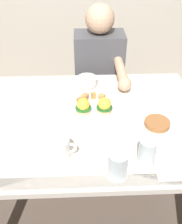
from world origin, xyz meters
name	(u,v)px	position (x,y,z in m)	size (l,w,h in m)	color
ground_plane	(89,203)	(0.00, 0.00, 0.00)	(6.00, 6.00, 0.00)	brown
dining_table	(89,134)	(0.00, 0.00, 0.63)	(1.20, 0.90, 0.74)	silver
eggs_benedict_plate	(94,108)	(0.03, 0.06, 0.77)	(0.27, 0.27, 0.09)	white
fruit_bowl	(88,81)	(0.00, 0.32, 0.77)	(0.12, 0.12, 0.06)	white
coffee_mug	(61,148)	(-0.13, -0.26, 0.79)	(0.11, 0.08, 0.09)	white
fork	(12,93)	(-0.44, 0.25, 0.74)	(0.15, 0.09, 0.00)	silver
water_glass_near	(118,166)	(0.10, -0.37, 0.79)	(0.08, 0.08, 0.12)	silver
water_glass_far	(147,154)	(0.23, -0.31, 0.79)	(0.07, 0.07, 0.12)	silver
side_plate	(157,125)	(0.33, -0.08, 0.75)	(0.20, 0.20, 0.04)	white
diner_person	(99,76)	(0.10, 0.60, 0.65)	(0.34, 0.54, 1.14)	#33333D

